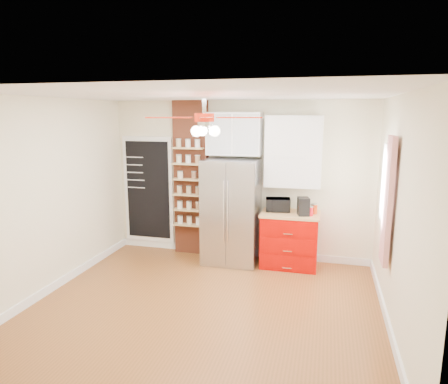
% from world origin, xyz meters
% --- Properties ---
extents(floor, '(4.50, 4.50, 0.00)m').
position_xyz_m(floor, '(0.00, 0.00, 0.00)').
color(floor, brown).
rests_on(floor, ground).
extents(ceiling, '(4.50, 4.50, 0.00)m').
position_xyz_m(ceiling, '(0.00, 0.00, 2.70)').
color(ceiling, white).
rests_on(ceiling, wall_back).
extents(wall_back, '(4.50, 0.02, 2.70)m').
position_xyz_m(wall_back, '(0.00, 2.00, 1.35)').
color(wall_back, beige).
rests_on(wall_back, floor).
extents(wall_front, '(4.50, 0.02, 2.70)m').
position_xyz_m(wall_front, '(0.00, -2.00, 1.35)').
color(wall_front, beige).
rests_on(wall_front, floor).
extents(wall_left, '(0.02, 4.00, 2.70)m').
position_xyz_m(wall_left, '(-2.25, 0.00, 1.35)').
color(wall_left, beige).
rests_on(wall_left, floor).
extents(wall_right, '(0.02, 4.00, 2.70)m').
position_xyz_m(wall_right, '(2.25, 0.00, 1.35)').
color(wall_right, beige).
rests_on(wall_right, floor).
extents(chalkboard, '(0.95, 0.05, 1.95)m').
position_xyz_m(chalkboard, '(-1.70, 1.96, 1.10)').
color(chalkboard, white).
rests_on(chalkboard, wall_back).
extents(brick_pillar, '(0.60, 0.16, 2.70)m').
position_xyz_m(brick_pillar, '(-0.85, 1.92, 1.35)').
color(brick_pillar, brown).
rests_on(brick_pillar, floor).
extents(fridge, '(0.90, 0.70, 1.75)m').
position_xyz_m(fridge, '(-0.05, 1.63, 0.88)').
color(fridge, '#A4A4A8').
rests_on(fridge, floor).
extents(upper_glass_cabinet, '(0.90, 0.35, 0.70)m').
position_xyz_m(upper_glass_cabinet, '(-0.05, 1.82, 2.15)').
color(upper_glass_cabinet, white).
rests_on(upper_glass_cabinet, wall_back).
extents(red_cabinet, '(0.94, 0.64, 0.90)m').
position_xyz_m(red_cabinet, '(0.92, 1.68, 0.45)').
color(red_cabinet, '#B30400').
rests_on(red_cabinet, floor).
extents(upper_shelf_unit, '(0.90, 0.30, 1.15)m').
position_xyz_m(upper_shelf_unit, '(0.92, 1.85, 1.88)').
color(upper_shelf_unit, white).
rests_on(upper_shelf_unit, wall_back).
extents(window, '(0.04, 0.75, 1.05)m').
position_xyz_m(window, '(2.23, 0.90, 1.55)').
color(window, white).
rests_on(window, wall_right).
extents(curtain, '(0.06, 0.40, 1.55)m').
position_xyz_m(curtain, '(2.18, 0.35, 1.45)').
color(curtain, red).
rests_on(curtain, wall_right).
extents(ceiling_fan, '(1.40, 1.40, 0.44)m').
position_xyz_m(ceiling_fan, '(0.00, 0.00, 2.42)').
color(ceiling_fan, silver).
rests_on(ceiling_fan, ceiling).
extents(toaster_oven, '(0.43, 0.32, 0.22)m').
position_xyz_m(toaster_oven, '(0.71, 1.75, 1.01)').
color(toaster_oven, black).
rests_on(toaster_oven, red_cabinet).
extents(coffee_maker, '(0.21, 0.24, 0.28)m').
position_xyz_m(coffee_maker, '(1.13, 1.59, 1.04)').
color(coffee_maker, black).
rests_on(coffee_maker, red_cabinet).
extents(canister_left, '(0.14, 0.14, 0.14)m').
position_xyz_m(canister_left, '(1.23, 1.57, 0.97)').
color(canister_left, '#B90A14').
rests_on(canister_left, red_cabinet).
extents(canister_right, '(0.11, 0.11, 0.15)m').
position_xyz_m(canister_right, '(1.29, 1.73, 0.97)').
color(canister_right, '#BA340A').
rests_on(canister_right, red_cabinet).
extents(pantry_jar_oats, '(0.11, 0.11, 0.12)m').
position_xyz_m(pantry_jar_oats, '(-0.99, 1.76, 1.43)').
color(pantry_jar_oats, beige).
rests_on(pantry_jar_oats, brick_pillar).
extents(pantry_jar_beans, '(0.11, 0.11, 0.12)m').
position_xyz_m(pantry_jar_beans, '(-0.76, 1.80, 1.43)').
color(pantry_jar_beans, '#865F44').
rests_on(pantry_jar_beans, brick_pillar).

